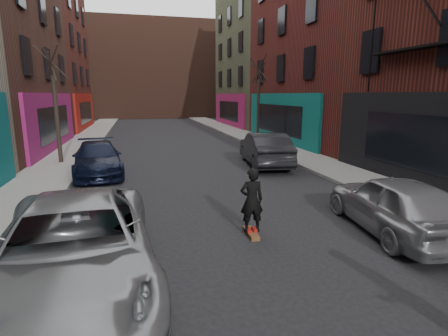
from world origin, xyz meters
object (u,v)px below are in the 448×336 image
parked_right_far (394,204)px  parked_left_end (98,159)px  tree_right_far (258,93)px  parked_right_end (265,149)px  tree_left_far (55,95)px  skateboarder (252,200)px  skateboard (251,233)px  parked_left_far (75,248)px

parked_right_far → parked_left_end: bearing=-40.8°
tree_right_far → parked_right_end: bearing=-107.1°
tree_left_far → parked_right_far: bearing=-49.2°
parked_left_end → parked_right_far: 11.70m
tree_right_far → parked_right_end: size_ratio=1.38×
parked_right_far → skateboarder: size_ratio=2.75×
tree_right_far → parked_right_far: size_ratio=1.55×
skateboard → parked_right_far: bearing=-9.3°
parked_left_far → parked_right_far: parked_left_far is taller
parked_right_far → parked_right_end: parked_right_end is taller
tree_right_far → skateboarder: tree_right_far is taller
parked_right_end → parked_right_far: bearing=98.2°
parked_left_end → skateboard: parked_left_end is taller
tree_left_far → parked_right_far: (9.86, -11.44, -2.63)m
parked_right_far → parked_right_end: size_ratio=0.89×
parked_right_end → skateboarder: (-3.39, -8.16, 0.08)m
tree_left_far → parked_right_far: size_ratio=1.48×
skateboarder → parked_left_far: bearing=24.9°
parked_left_far → tree_left_far: bearing=98.0°
parked_right_far → skateboarder: bearing=-3.8°
tree_left_far → parked_left_end: size_ratio=1.35×
parked_right_far → skateboard: 3.64m
parked_left_far → parked_right_end: bearing=50.0°
parked_right_far → tree_left_far: bearing=-42.1°
parked_left_end → skateboarder: bearing=-68.1°
parked_left_end → skateboarder: 9.11m
tree_right_far → skateboard: tree_right_far is taller
parked_left_far → parked_right_end: size_ratio=1.18×
parked_left_end → skateboarder: (4.34, -8.00, 0.20)m
parked_left_far → skateboarder: 4.10m
tree_right_far → parked_right_far: 17.84m
parked_left_end → parked_right_far: (7.85, -8.68, 0.05)m
skateboard → skateboarder: bearing=1.6°
parked_left_far → parked_right_end: 12.11m
parked_right_far → skateboard: bearing=-3.8°
parked_left_end → parked_right_end: (7.73, 0.15, 0.12)m
tree_right_far → skateboarder: bearing=-109.8°
parked_right_far → tree_right_far: bearing=-91.2°
parked_right_far → parked_left_far: bearing=14.5°
parked_left_far → skateboarder: bearing=19.5°
parked_left_end → parked_right_end: 7.73m
tree_right_far → parked_left_far: bearing=-118.1°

